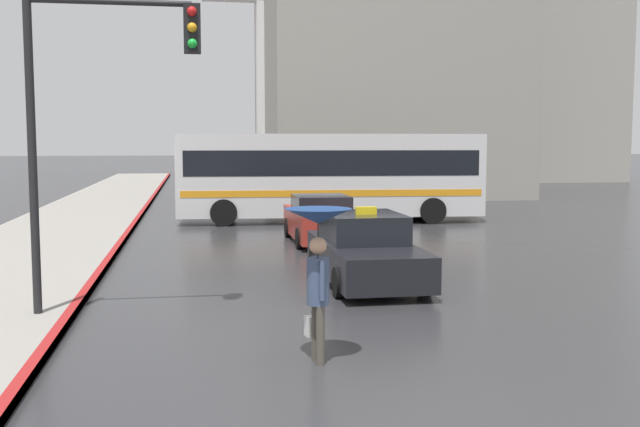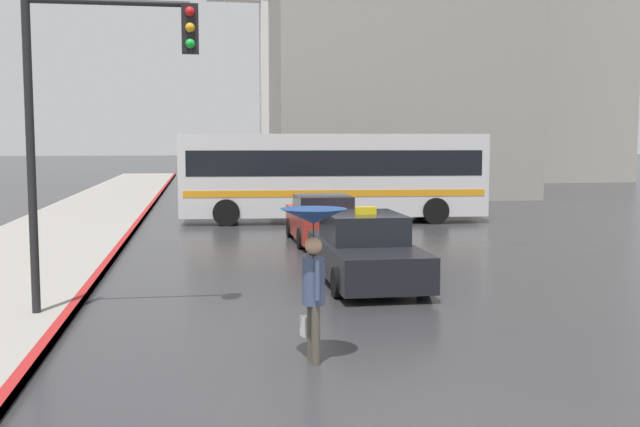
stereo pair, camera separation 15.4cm
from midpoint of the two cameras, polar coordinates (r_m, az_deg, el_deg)
taxi at (r=16.01m, az=3.18°, el=-2.88°), size 1.91×4.63×1.63m
sedan_red at (r=22.33m, az=-0.05°, el=-0.51°), size 1.91×4.22×1.38m
city_bus at (r=27.97m, az=0.59°, el=3.10°), size 11.35×3.28×3.27m
pedestrian_with_umbrella at (r=10.07m, az=-0.60°, el=-2.46°), size 0.91×0.91×2.11m
traffic_light at (r=12.96m, az=-16.78°, el=8.92°), size 2.82×0.38×5.57m
monument_cross at (r=43.04m, az=-4.38°, el=13.27°), size 6.83×0.90×15.52m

